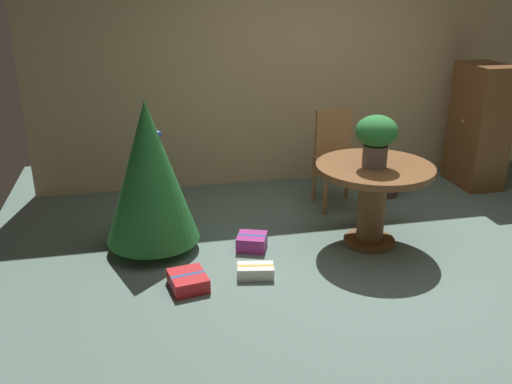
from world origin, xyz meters
name	(u,v)px	position (x,y,z in m)	size (l,w,h in m)	color
ground_plane	(368,261)	(0.00, 0.00, 0.00)	(6.60, 6.60, 0.00)	slate
back_wall_panel	(300,68)	(0.00, 2.20, 1.30)	(6.00, 0.10, 2.60)	tan
round_dining_table	(373,188)	(0.15, 0.34, 0.53)	(1.03, 1.03, 0.74)	brown
flower_vase	(377,136)	(0.12, 0.30, 1.02)	(0.35, 0.35, 0.45)	#665B51
wooden_chair_far	(336,153)	(0.15, 1.31, 0.56)	(0.42, 0.42, 1.00)	#9E6B3D
holiday_tree	(149,172)	(-1.77, 0.61, 0.72)	(0.80, 0.80, 1.34)	brown
gift_box_purple	(252,242)	(-0.92, 0.44, 0.06)	(0.32, 0.31, 0.13)	#9E287A
gift_box_cream	(256,271)	(-1.00, -0.06, 0.05)	(0.32, 0.22, 0.10)	silver
gift_box_red	(188,281)	(-1.54, -0.11, 0.06)	(0.32, 0.35, 0.12)	red
wooden_cabinet	(479,126)	(1.94, 1.55, 0.69)	(0.45, 0.66, 1.38)	brown
potted_plant	(388,173)	(0.80, 1.40, 0.27)	(0.35, 0.35, 0.48)	#4C382D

